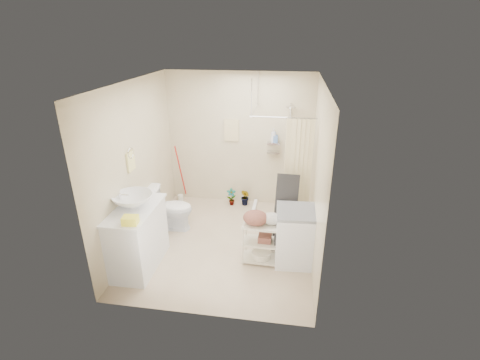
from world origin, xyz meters
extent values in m
plane|color=#C5B194|center=(0.00, 0.00, 0.00)|extent=(3.20, 3.20, 0.00)
cube|color=silver|center=(0.00, 0.00, 2.60)|extent=(2.80, 3.20, 0.04)
cube|color=beige|center=(0.00, 1.60, 1.30)|extent=(2.80, 0.04, 2.60)
cube|color=beige|center=(0.00, -1.60, 1.30)|extent=(2.80, 0.04, 2.60)
cube|color=beige|center=(-1.40, 0.00, 1.30)|extent=(0.04, 3.20, 2.60)
cube|color=beige|center=(1.40, 0.00, 1.30)|extent=(0.04, 3.20, 2.60)
cube|color=silver|center=(-1.16, -0.76, 0.48)|extent=(0.61, 1.09, 0.96)
imported|color=silver|center=(-1.16, -0.71, 1.06)|extent=(0.70, 0.70, 0.19)
cube|color=yellow|center=(-1.00, -1.16, 1.01)|extent=(0.21, 0.17, 0.11)
cube|color=#F7F13A|center=(-1.05, -1.00, 0.07)|extent=(0.27, 0.22, 0.13)
imported|color=silver|center=(-1.04, 0.35, 0.39)|extent=(0.79, 0.48, 0.79)
imported|color=#964F2D|center=(-0.13, 1.38, 0.18)|extent=(0.22, 0.18, 0.36)
imported|color=#955B33|center=(0.15, 1.41, 0.18)|extent=(0.25, 0.25, 0.36)
cube|color=beige|center=(-0.15, 1.58, 1.50)|extent=(0.28, 0.03, 0.42)
imported|color=silver|center=(0.66, 1.53, 1.45)|extent=(0.10, 0.10, 0.26)
imported|color=#4F73B2|center=(0.69, 1.53, 1.42)|extent=(0.10, 0.10, 0.19)
cube|color=silver|center=(1.14, -0.28, 0.43)|extent=(0.62, 0.64, 0.86)
camera|label=1|loc=(0.98, -4.80, 3.26)|focal=26.00mm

